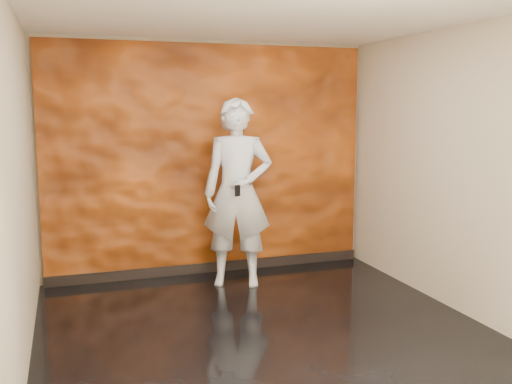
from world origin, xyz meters
name	(u,v)px	position (x,y,z in m)	size (l,w,h in m)	color
room	(263,178)	(0.00, 0.00, 1.40)	(4.02, 4.02, 2.81)	black
feature_wall	(210,160)	(0.00, 1.96, 1.38)	(3.90, 0.06, 2.75)	#D25C15
baseboard	(212,267)	(0.00, 1.92, 0.06)	(3.90, 0.04, 0.12)	black
man	(238,193)	(0.17, 1.37, 1.06)	(0.77, 0.51, 2.12)	#ABAFBA
phone	(238,191)	(0.08, 1.06, 1.13)	(0.07, 0.01, 0.12)	black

